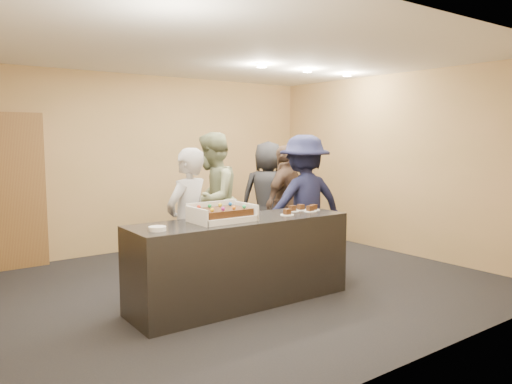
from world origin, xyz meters
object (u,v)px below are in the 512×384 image
Objects in this scene: sheet_cake at (222,212)px; person_dark_suit at (268,196)px; storage_cabinet at (7,192)px; cake_box at (221,217)px; serving_counter at (241,261)px; person_brown_extra at (286,202)px; person_navy_man at (304,203)px; plate_stack at (157,229)px; person_server_grey at (188,224)px; person_sage_man at (212,200)px.

sheet_cake is 2.65m from person_dark_suit.
sheet_cake is at bearing 78.46° from person_dark_suit.
storage_cabinet reaches higher than cake_box.
person_dark_suit reaches higher than serving_counter.
person_brown_extra is 0.56m from person_dark_suit.
person_navy_man reaches higher than serving_counter.
plate_stack is (-0.76, -0.08, -0.08)m from sheet_cake.
plate_stack is 0.10× the size of person_server_grey.
person_navy_man is 0.65m from person_brown_extra.
person_brown_extra is (2.63, 1.29, -0.10)m from plate_stack.
storage_cabinet reaches higher than person_dark_suit.
plate_stack is 3.29m from person_dark_suit.
cake_box is 0.37× the size of person_dark_suit.
cake_box is at bearing 175.72° from serving_counter.
storage_cabinet is 12.88× the size of plate_stack.
storage_cabinet is 3.35× the size of cake_box.
storage_cabinet reaches higher than plate_stack.
sheet_cake reaches higher than serving_counter.
plate_stack is (0.71, -3.03, -0.12)m from storage_cabinet.
person_dark_suit is (1.97, 1.76, -0.15)m from sheet_cake.
serving_counter is 1.59m from person_sage_man.
storage_cabinet is (-1.70, 2.95, 0.59)m from serving_counter.
person_server_grey reaches higher than sheet_cake.
storage_cabinet is 1.23× the size of person_dark_suit.
sheet_cake is 2.23m from person_brown_extra.
plate_stack is 2.14m from person_sage_man.
person_server_grey is (0.62, 0.56, -0.10)m from plate_stack.
plate_stack is at bearing 7.44° from person_brown_extra.
cake_box is at bearing 89.16° from sheet_cake.
serving_counter is 2.07m from person_brown_extra.
person_brown_extra is at bearing 32.98° from sheet_cake.
storage_cabinet is 2.82m from person_server_grey.
person_sage_man is (1.52, 1.51, -0.01)m from plate_stack.
person_sage_man is (0.53, 1.43, 0.46)m from serving_counter.
cake_box is 1.75m from person_navy_man.
person_sage_man is 1.02× the size of person_navy_man.
person_sage_man reaches higher than sheet_cake.
plate_stack is at bearing 26.80° from person_navy_man.
person_sage_man is (0.89, 0.95, 0.09)m from person_server_grey.
sheet_cake is 0.31× the size of person_dark_suit.
storage_cabinet is at bearing 116.39° from sheet_cake.
storage_cabinet reaches higher than person_server_grey.
person_dark_suit is at bearing -171.07° from person_server_grey.
person_navy_man reaches higher than person_dark_suit.
person_brown_extra is 0.97× the size of person_dark_suit.
serving_counter is 1.61m from person_navy_man.
plate_stack is at bearing -174.06° from serving_counter.
storage_cabinet is at bearing 116.57° from cake_box.
serving_counter is 1.32× the size of person_sage_man.
person_dark_suit reaches higher than cake_box.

